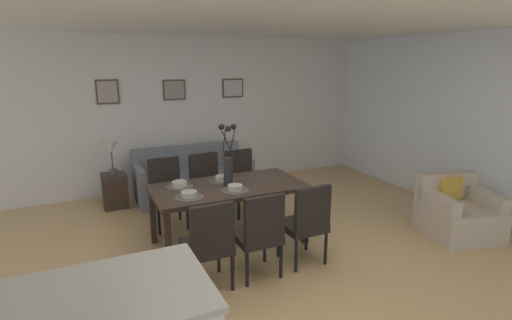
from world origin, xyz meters
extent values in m
plane|color=tan|center=(0.00, 0.00, 0.00)|extent=(9.00, 9.00, 0.00)
cube|color=silver|center=(0.00, 3.25, 1.30)|extent=(9.00, 0.10, 2.60)
cube|color=white|center=(3.65, 0.40, 1.30)|extent=(0.10, 6.30, 2.60)
cube|color=white|center=(0.00, 0.40, 2.64)|extent=(9.00, 7.20, 0.08)
cube|color=#33261E|center=(0.02, 0.73, 0.71)|extent=(1.80, 0.92, 0.05)
cube|color=#33261E|center=(0.86, 1.13, 0.34)|extent=(0.07, 0.07, 0.69)
cube|color=#33261E|center=(-0.82, 1.13, 0.34)|extent=(0.07, 0.07, 0.69)
cube|color=#33261E|center=(0.86, 0.33, 0.34)|extent=(0.07, 0.07, 0.69)
cube|color=#33261E|center=(-0.82, 0.33, 0.34)|extent=(0.07, 0.07, 0.69)
cube|color=black|center=(-0.53, -0.07, 0.42)|extent=(0.44, 0.44, 0.08)
cube|color=black|center=(-0.53, -0.26, 0.68)|extent=(0.42, 0.06, 0.48)
cylinder|color=black|center=(-0.34, 0.13, 0.19)|extent=(0.04, 0.04, 0.38)
cylinder|color=black|center=(-0.72, 0.12, 0.19)|extent=(0.04, 0.04, 0.38)
cylinder|color=black|center=(-0.34, -0.25, 0.19)|extent=(0.04, 0.04, 0.38)
cylinder|color=black|center=(-0.72, -0.26, 0.19)|extent=(0.04, 0.04, 0.38)
cube|color=black|center=(-0.54, 1.51, 0.42)|extent=(0.45, 0.45, 0.08)
cube|color=black|center=(-0.54, 1.70, 0.68)|extent=(0.42, 0.07, 0.48)
cylinder|color=black|center=(-0.72, 1.31, 0.19)|extent=(0.04, 0.04, 0.38)
cylinder|color=black|center=(-0.34, 1.32, 0.19)|extent=(0.04, 0.04, 0.38)
cylinder|color=black|center=(-0.73, 1.69, 0.19)|extent=(0.04, 0.04, 0.38)
cylinder|color=black|center=(-0.35, 1.70, 0.19)|extent=(0.04, 0.04, 0.38)
cube|color=black|center=(0.01, -0.07, 0.42)|extent=(0.44, 0.44, 0.08)
cube|color=black|center=(0.01, -0.26, 0.68)|extent=(0.42, 0.06, 0.48)
cylinder|color=black|center=(0.20, 0.12, 0.19)|extent=(0.04, 0.04, 0.38)
cylinder|color=black|center=(-0.18, 0.12, 0.19)|extent=(0.04, 0.04, 0.38)
cylinder|color=black|center=(0.20, -0.26, 0.19)|extent=(0.04, 0.04, 0.38)
cylinder|color=black|center=(-0.18, -0.26, 0.19)|extent=(0.04, 0.04, 0.38)
cube|color=black|center=(0.04, 1.54, 0.42)|extent=(0.47, 0.47, 0.08)
cube|color=black|center=(0.03, 1.73, 0.68)|extent=(0.42, 0.09, 0.48)
cylinder|color=black|center=(-0.14, 1.34, 0.19)|extent=(0.04, 0.04, 0.38)
cylinder|color=black|center=(0.24, 1.37, 0.19)|extent=(0.04, 0.04, 0.38)
cylinder|color=black|center=(-0.16, 1.72, 0.19)|extent=(0.04, 0.04, 0.38)
cylinder|color=black|center=(0.22, 1.75, 0.19)|extent=(0.04, 0.04, 0.38)
cube|color=black|center=(0.58, -0.03, 0.42)|extent=(0.45, 0.45, 0.08)
cube|color=black|center=(0.59, -0.22, 0.68)|extent=(0.42, 0.07, 0.48)
cylinder|color=black|center=(0.77, 0.16, 0.19)|extent=(0.04, 0.04, 0.38)
cylinder|color=black|center=(0.39, 0.15, 0.19)|extent=(0.04, 0.04, 0.38)
cylinder|color=black|center=(0.78, -0.22, 0.19)|extent=(0.04, 0.04, 0.38)
cylinder|color=black|center=(0.40, -0.23, 0.19)|extent=(0.04, 0.04, 0.38)
cube|color=black|center=(0.57, 1.54, 0.42)|extent=(0.47, 0.47, 0.08)
cube|color=black|center=(0.56, 1.73, 0.68)|extent=(0.42, 0.08, 0.48)
cylinder|color=black|center=(0.40, 1.34, 0.19)|extent=(0.04, 0.04, 0.38)
cylinder|color=black|center=(0.78, 1.36, 0.19)|extent=(0.04, 0.04, 0.38)
cylinder|color=black|center=(0.37, 1.72, 0.19)|extent=(0.04, 0.04, 0.38)
cylinder|color=black|center=(0.75, 1.74, 0.19)|extent=(0.04, 0.04, 0.38)
cylinder|color=#232326|center=(0.02, 0.73, 0.91)|extent=(0.11, 0.11, 0.34)
cylinder|color=black|center=(0.07, 0.75, 1.24)|extent=(0.05, 0.12, 0.37)
sphere|color=black|center=(0.10, 0.76, 1.44)|extent=(0.07, 0.07, 0.07)
cylinder|color=black|center=(-0.01, 0.78, 1.24)|extent=(0.08, 0.05, 0.38)
sphere|color=black|center=(-0.03, 0.81, 1.44)|extent=(0.07, 0.07, 0.07)
cylinder|color=black|center=(0.00, 0.67, 1.24)|extent=(0.15, 0.06, 0.36)
sphere|color=black|center=(-0.01, 0.64, 1.44)|extent=(0.07, 0.07, 0.07)
cylinder|color=#4C4742|center=(-0.52, 0.52, 0.74)|extent=(0.32, 0.32, 0.01)
cylinder|color=#B2ADA3|center=(-0.52, 0.52, 0.78)|extent=(0.17, 0.17, 0.06)
cylinder|color=gray|center=(-0.52, 0.52, 0.79)|extent=(0.13, 0.13, 0.04)
cylinder|color=#4C4742|center=(-0.52, 0.94, 0.74)|extent=(0.32, 0.32, 0.01)
cylinder|color=#B2ADA3|center=(-0.52, 0.94, 0.78)|extent=(0.17, 0.17, 0.06)
cylinder|color=gray|center=(-0.52, 0.94, 0.79)|extent=(0.13, 0.13, 0.04)
cylinder|color=#4C4742|center=(0.02, 0.52, 0.74)|extent=(0.32, 0.32, 0.01)
cylinder|color=#B2ADA3|center=(0.02, 0.52, 0.78)|extent=(0.17, 0.17, 0.06)
cylinder|color=gray|center=(0.02, 0.52, 0.79)|extent=(0.13, 0.13, 0.04)
cylinder|color=#4C4742|center=(0.02, 0.94, 0.74)|extent=(0.32, 0.32, 0.01)
cylinder|color=#B2ADA3|center=(0.02, 0.94, 0.78)|extent=(0.17, 0.17, 0.06)
cylinder|color=gray|center=(0.02, 0.94, 0.79)|extent=(0.13, 0.13, 0.04)
cube|color=slate|center=(0.11, 2.57, 0.21)|extent=(1.83, 0.84, 0.42)
cube|color=slate|center=(0.11, 2.91, 0.61)|extent=(1.83, 0.16, 0.38)
cube|color=slate|center=(0.98, 2.57, 0.52)|extent=(0.10, 0.84, 0.20)
cube|color=slate|center=(-0.75, 2.57, 0.52)|extent=(0.10, 0.84, 0.20)
cube|color=#33261E|center=(-1.11, 2.63, 0.26)|extent=(0.36, 0.36, 0.52)
cylinder|color=#4C4C51|center=(-1.11, 2.63, 0.56)|extent=(0.12, 0.12, 0.08)
cylinder|color=#4C4C51|center=(-1.11, 2.63, 0.74)|extent=(0.02, 0.02, 0.30)
cone|color=silver|center=(-1.11, 2.63, 0.94)|extent=(0.22, 0.22, 0.18)
cube|color=#B7A893|center=(2.75, -0.32, 0.20)|extent=(0.97, 0.97, 0.40)
cube|color=#B7A893|center=(2.83, -0.01, 0.57)|extent=(0.81, 0.35, 0.35)
cube|color=#B7A893|center=(3.07, -0.42, 0.49)|extent=(0.31, 0.69, 0.18)
cube|color=#B7A893|center=(2.43, -0.26, 0.49)|extent=(0.31, 0.69, 0.18)
cube|color=gold|center=(2.81, -0.11, 0.56)|extent=(0.31, 0.15, 0.30)
cube|color=#A8A399|center=(-1.58, -1.33, 0.90)|extent=(1.28, 0.83, 0.04)
cube|color=#473828|center=(-1.04, 3.18, 1.71)|extent=(0.34, 0.02, 0.38)
cube|color=#9E9389|center=(-1.04, 3.17, 1.71)|extent=(0.29, 0.01, 0.33)
cube|color=#473828|center=(0.02, 3.18, 1.71)|extent=(0.38, 0.02, 0.34)
cube|color=gray|center=(0.02, 3.17, 1.71)|extent=(0.33, 0.01, 0.29)
cube|color=#473828|center=(1.08, 3.18, 1.71)|extent=(0.39, 0.02, 0.33)
cube|color=#B2B2AD|center=(1.08, 3.17, 1.71)|extent=(0.34, 0.01, 0.28)
camera|label=1|loc=(-1.60, -3.46, 2.18)|focal=27.63mm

